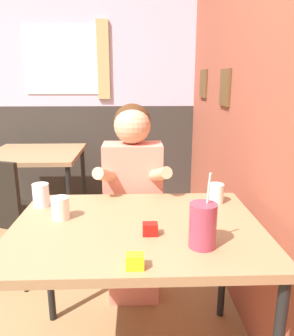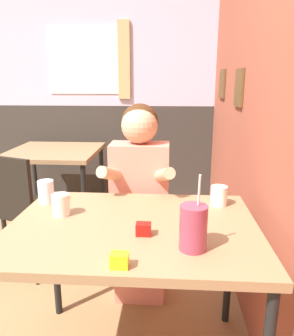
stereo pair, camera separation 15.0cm
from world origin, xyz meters
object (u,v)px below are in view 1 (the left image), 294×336
(main_table, at_px, (137,239))
(person_seated, at_px, (133,201))
(chair_near_window, at_px, (7,209))
(cocktail_pitcher, at_px, (203,225))
(background_table, at_px, (35,161))

(main_table, bearing_deg, person_seated, 91.98)
(chair_near_window, bearing_deg, person_seated, 4.36)
(main_table, bearing_deg, chair_near_window, 137.90)
(person_seated, relative_size, cocktail_pitcher, 4.26)
(background_table, xyz_separation_m, person_seated, (0.86, -0.98, -0.02))
(cocktail_pitcher, bearing_deg, person_seated, 109.13)
(main_table, distance_m, person_seated, 0.55)
(chair_near_window, xyz_separation_m, cocktail_pitcher, (1.11, -0.98, 0.32))
(background_table, height_order, chair_near_window, chair_near_window)
(main_table, xyz_separation_m, background_table, (-0.88, 1.53, -0.01))
(main_table, height_order, chair_near_window, chair_near_window)
(cocktail_pitcher, bearing_deg, chair_near_window, 138.41)
(chair_near_window, height_order, cocktail_pitcher, cocktail_pitcher)
(background_table, xyz_separation_m, chair_near_window, (0.01, -0.74, -0.15))
(background_table, distance_m, person_seated, 1.30)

